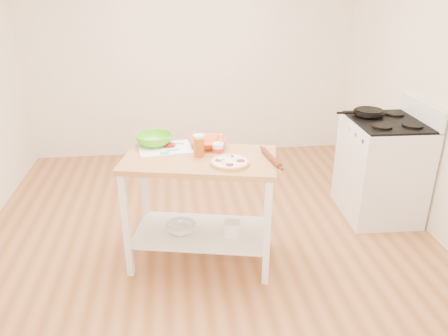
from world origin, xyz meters
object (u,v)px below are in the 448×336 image
yogurt_tub (218,150)px  gas_stove (381,168)px  spatula (169,151)px  shelf_bin (232,229)px  pizza (230,162)px  knife (162,143)px  skillet (368,112)px  beer_pint (199,145)px  cutting_board (165,148)px  green_bowl (154,140)px  shelf_glass_bowl (181,228)px  prep_island (200,188)px  rolling_pin (271,158)px  orange_bowl (208,143)px

yogurt_tub → gas_stove: bearing=19.2°
spatula → yogurt_tub: 0.38m
yogurt_tub → shelf_bin: 0.65m
pizza → spatula: 0.51m
knife → shelf_bin: (0.52, -0.37, -0.60)m
gas_stove → knife: bearing=-170.3°
skillet → yogurt_tub: size_ratio=2.49×
shelf_bin → beer_pint: bearing=155.4°
cutting_board → knife: 0.09m
skillet → green_bowl: bearing=-164.9°
spatula → beer_pint: size_ratio=0.85×
knife → shelf_glass_bowl: knife is taller
pizza → shelf_glass_bowl: 0.74m
prep_island → cutting_board: size_ratio=2.84×
pizza → spatula: size_ratio=2.01×
spatula → shelf_glass_bowl: 0.63m
prep_island → cutting_board: cutting_board is taller
cutting_board → shelf_bin: bearing=-37.2°
prep_island → yogurt_tub: bearing=1.6°
green_bowl → yogurt_tub: yogurt_tub is taller
rolling_pin → shelf_glass_bowl: rolling_pin is taller
spatula → rolling_pin: (0.74, -0.23, 0.00)m
rolling_pin → prep_island: bearing=166.1°
skillet → cutting_board: 1.96m
skillet → cutting_board: bearing=-161.7°
knife → yogurt_tub: yogurt_tub is taller
spatula → shelf_glass_bowl: (0.06, -0.10, -0.62)m
skillet → orange_bowl: (-1.54, -0.52, -0.04)m
skillet → pizza: (-1.42, -0.89, -0.06)m
prep_island → pizza: size_ratio=4.37×
gas_stove → knife: 2.09m
prep_island → orange_bowl: bearing=68.3°
spatula → shelf_glass_bowl: spatula is taller
orange_bowl → rolling_pin: (0.43, -0.34, -0.01)m
gas_stove → shelf_glass_bowl: bearing=-161.8°
gas_stove → shelf_bin: 1.65m
cutting_board → beer_pint: size_ratio=2.63×
pizza → yogurt_tub: 0.18m
prep_island → pizza: bearing=-38.0°
rolling_pin → shelf_bin: 0.66m
skillet → knife: size_ratio=1.65×
skillet → shelf_bin: bearing=-147.0°
prep_island → spatula: 0.37m
spatula → shelf_bin: spatula is taller
green_bowl → gas_stove: bearing=7.4°
shelf_glass_bowl → rolling_pin: bearing=-11.3°
orange_bowl → green_bowl: 0.43m
prep_island → yogurt_tub: yogurt_tub is taller
spatula → pizza: bearing=-51.4°
green_bowl → shelf_glass_bowl: size_ratio=1.23×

